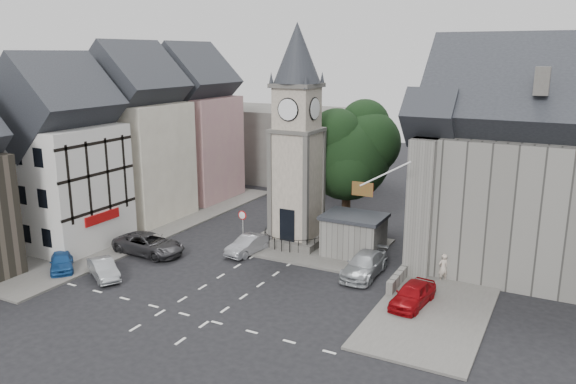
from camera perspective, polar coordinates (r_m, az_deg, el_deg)
The scene contains 23 objects.
ground at distance 36.44m, azimuth -4.88°, elevation -8.94°, with size 120.00×120.00×0.00m, color black.
pavement_west at distance 48.08m, azimuth -13.69°, elevation -3.47°, with size 6.00×30.00×0.14m, color #595651.
pavement_east at distance 39.35m, azimuth 16.81°, elevation -7.63°, with size 6.00×26.00×0.14m, color #595651.
central_island at distance 42.29m, azimuth 2.69°, elevation -5.48°, with size 10.00×8.00×0.16m, color #595651.
road_markings at distance 32.37m, azimuth -10.21°, elevation -12.19°, with size 20.00×8.00×0.01m, color silver.
clock_tower at distance 40.97m, azimuth 0.90°, elevation 5.51°, with size 4.86×4.86×16.25m.
stone_shelter at distance 40.18m, azimuth 6.69°, elevation -4.41°, with size 4.30×3.30×3.08m.
town_tree at distance 44.86m, azimuth 6.08°, elevation 4.69°, with size 7.20×7.20×10.80m.
warning_sign_post at distance 41.68m, azimuth -4.66°, elevation -2.99°, with size 0.70×0.19×2.85m.
terrace_pink at distance 56.11m, azimuth -9.68°, elevation 6.03°, with size 8.10×7.60×12.80m.
terrace_cream at distance 50.05m, azimuth -15.22°, elevation 4.79°, with size 8.10×7.60×12.80m.
terrace_tudor at distance 44.67m, azimuth -22.11°, elevation 2.67°, with size 8.10×7.60×12.00m.
backdrop_west at distance 64.62m, azimuth -0.65°, elevation 4.94°, with size 20.00×10.00×8.00m, color #4C4944.
east_building at distance 40.09m, azimuth 23.30°, elevation 1.47°, with size 14.40×11.40×12.60m.
east_boundary_wall at distance 41.59m, azimuth 13.59°, elevation -5.67°, with size 0.40×16.00×0.90m, color slate.
flagpole at distance 34.54m, azimuth 9.81°, elevation 1.81°, with size 3.68×0.10×2.74m.
car_west_blue at distance 40.63m, azimuth -22.01°, elevation -6.57°, with size 1.44×3.58×1.22m, color #1A4D94.
car_west_silver at distance 38.37m, azimuth -18.23°, elevation -7.43°, with size 1.29×3.71×1.22m, color #929599.
car_west_grey at distance 41.79m, azimuth -13.95°, elevation -5.16°, with size 2.49×5.40×1.50m, color #333235.
car_island_silver at distance 40.82m, azimuth -4.04°, elevation -5.37°, with size 1.39×3.98×1.31m, color gray.
car_island_east at distance 37.18m, azimuth 7.78°, elevation -7.34°, with size 2.02×4.97×1.44m, color #A3A8AB.
car_east_red at distance 33.43m, azimuth 12.56°, elevation -10.12°, with size 1.65×4.09×1.39m, color #93080C.
pedestrian at distance 37.14m, azimuth 15.48°, elevation -7.43°, with size 0.67×0.44×1.85m, color beige.
Camera 1 is at (18.20, -28.21, 14.17)m, focal length 35.00 mm.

